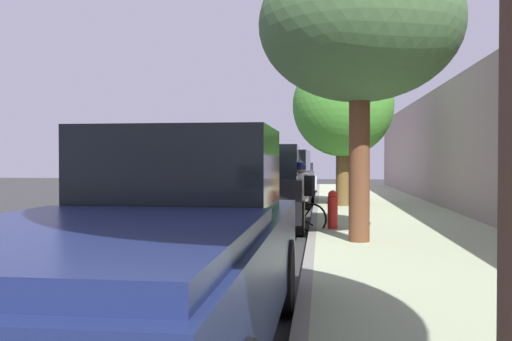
# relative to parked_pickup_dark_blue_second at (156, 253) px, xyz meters

# --- Properties ---
(ground) EXTENTS (70.02, 70.02, 0.00)m
(ground) POSITION_rel_parked_pickup_dark_blue_second_xyz_m (-0.42, 8.21, -0.90)
(ground) COLOR #2E2E2E
(sidewalk) EXTENTS (3.93, 43.76, 0.15)m
(sidewalk) POSITION_rel_parked_pickup_dark_blue_second_xyz_m (3.18, 8.21, -0.83)
(sidewalk) COLOR #A5B18C
(sidewalk) RESTS_ON ground
(curb_edge) EXTENTS (0.16, 43.76, 0.15)m
(curb_edge) POSITION_rel_parked_pickup_dark_blue_second_xyz_m (1.13, 8.21, -0.83)
(curb_edge) COLOR gray
(curb_edge) RESTS_ON ground
(lane_stripe_centre) EXTENTS (0.14, 44.20, 0.01)m
(lane_stripe_centre) POSITION_rel_parked_pickup_dark_blue_second_xyz_m (-3.40, 8.42, -0.90)
(lane_stripe_centre) COLOR white
(lane_stripe_centre) RESTS_ON ground
(lane_stripe_bike_edge) EXTENTS (0.12, 43.76, 0.01)m
(lane_stripe_bike_edge) POSITION_rel_parked_pickup_dark_blue_second_xyz_m (-0.34, 8.21, -0.90)
(lane_stripe_bike_edge) COLOR white
(lane_stripe_bike_edge) RESTS_ON ground
(building_facade) EXTENTS (0.50, 43.76, 4.07)m
(building_facade) POSITION_rel_parked_pickup_dark_blue_second_xyz_m (5.39, 8.21, 1.14)
(building_facade) COLOR gray
(building_facade) RESTS_ON ground
(parked_pickup_dark_blue_second) EXTENTS (2.05, 5.31, 1.95)m
(parked_pickup_dark_blue_second) POSITION_rel_parked_pickup_dark_blue_second_xyz_m (0.00, 0.00, 0.00)
(parked_pickup_dark_blue_second) COLOR navy
(parked_pickup_dark_blue_second) RESTS_ON ground
(parked_suv_black_mid) EXTENTS (2.05, 4.74, 1.99)m
(parked_suv_black_mid) POSITION_rel_parked_pickup_dark_blue_second_xyz_m (-0.07, 8.99, 0.13)
(parked_suv_black_mid) COLOR black
(parked_suv_black_mid) RESTS_ON ground
(parked_suv_grey_far) EXTENTS (2.07, 4.75, 1.99)m
(parked_suv_grey_far) POSITION_rel_parked_pickup_dark_blue_second_xyz_m (0.01, 15.34, 0.13)
(parked_suv_grey_far) COLOR slate
(parked_suv_grey_far) RESTS_ON ground
(parked_sedan_silver_farthest) EXTENTS (2.05, 4.50, 1.52)m
(parked_sedan_silver_farthest) POSITION_rel_parked_pickup_dark_blue_second_xyz_m (0.09, 22.75, -0.15)
(parked_sedan_silver_farthest) COLOR #B7BABF
(parked_sedan_silver_farthest) RESTS_ON ground
(bicycle_at_curb) EXTENTS (1.57, 0.80, 0.74)m
(bicycle_at_curb) POSITION_rel_parked_pickup_dark_blue_second_xyz_m (0.67, 8.20, -0.53)
(bicycle_at_curb) COLOR black
(bicycle_at_curb) RESTS_ON ground
(cyclist_with_backpack) EXTENTS (0.47, 0.61, 1.62)m
(cyclist_with_backpack) POSITION_rel_parked_pickup_dark_blue_second_xyz_m (0.90, 7.75, 0.08)
(cyclist_with_backpack) COLOR #C6B284
(cyclist_with_backpack) RESTS_ON ground
(street_tree_far_end) EXTENTS (3.72, 3.72, 5.39)m
(street_tree_far_end) POSITION_rel_parked_pickup_dark_blue_second_xyz_m (2.01, 5.97, 3.20)
(street_tree_far_end) COLOR brown
(street_tree_far_end) RESTS_ON sidewalk
(street_tree_corner) EXTENTS (3.29, 3.29, 4.97)m
(street_tree_corner) POSITION_rel_parked_pickup_dark_blue_second_xyz_m (2.01, 13.98, 2.51)
(street_tree_corner) COLOR brown
(street_tree_corner) RESTS_ON sidewalk
(fire_hydrant) EXTENTS (0.22, 0.22, 0.84)m
(fire_hydrant) POSITION_rel_parked_pickup_dark_blue_second_xyz_m (1.56, 7.80, -0.33)
(fire_hydrant) COLOR red
(fire_hydrant) RESTS_ON sidewalk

